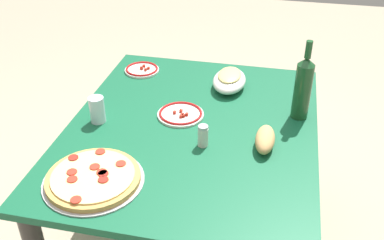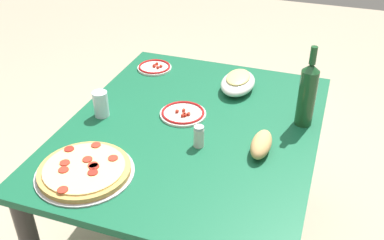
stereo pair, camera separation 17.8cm
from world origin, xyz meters
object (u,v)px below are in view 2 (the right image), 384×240
object	(u,v)px
baked_pasta_dish	(238,82)
wine_bottle	(307,94)
water_glass	(101,104)
bread_loaf	(261,144)
spice_shaker	(199,136)
side_plate_near	(155,67)
side_plate_far	(183,113)
pepperoni_pizza	(85,170)
dining_table	(192,148)

from	to	relation	value
baked_pasta_dish	wine_bottle	xyz separation A→B (m)	(-0.19, -0.32, 0.10)
water_glass	bread_loaf	distance (m)	0.68
baked_pasta_dish	spice_shaker	world-z (taller)	spice_shaker
side_plate_near	side_plate_far	world-z (taller)	same
pepperoni_pizza	water_glass	bearing A→B (deg)	19.94
side_plate_far	spice_shaker	xyz separation A→B (m)	(-0.19, -0.13, 0.03)
water_glass	side_plate_far	distance (m)	0.34
dining_table	baked_pasta_dish	distance (m)	0.40
dining_table	wine_bottle	world-z (taller)	wine_bottle
wine_bottle	side_plate_near	bearing A→B (deg)	71.01
water_glass	side_plate_far	size ratio (longest dim) A/B	0.57
bread_loaf	spice_shaker	distance (m)	0.23
wine_bottle	side_plate_far	xyz separation A→B (m)	(-0.10, 0.48, -0.13)
dining_table	pepperoni_pizza	xyz separation A→B (m)	(-0.40, 0.25, 0.12)
pepperoni_pizza	side_plate_far	xyz separation A→B (m)	(0.47, -0.19, -0.01)
baked_pasta_dish	bread_loaf	world-z (taller)	baked_pasta_dish
side_plate_far	dining_table	bearing A→B (deg)	-137.02
pepperoni_pizza	side_plate_far	distance (m)	0.51
water_glass	baked_pasta_dish	bearing A→B (deg)	-50.01
wine_bottle	bread_loaf	bearing A→B (deg)	153.52
side_plate_near	bread_loaf	distance (m)	0.83
wine_bottle	spice_shaker	distance (m)	0.46
wine_bottle	pepperoni_pizza	bearing A→B (deg)	130.46
pepperoni_pizza	bread_loaf	size ratio (longest dim) A/B	1.99
dining_table	water_glass	bearing A→B (deg)	96.68
baked_pasta_dish	side_plate_near	distance (m)	0.46
dining_table	side_plate_far	xyz separation A→B (m)	(0.07, 0.06, 0.12)
wine_bottle	water_glass	distance (m)	0.84
side_plate_near	baked_pasta_dish	bearing A→B (deg)	-99.50
water_glass	spice_shaker	xyz separation A→B (m)	(-0.07, -0.45, -0.01)
water_glass	side_plate_near	distance (m)	0.48
pepperoni_pizza	bread_loaf	xyz separation A→B (m)	(0.33, -0.55, 0.02)
pepperoni_pizza	wine_bottle	xyz separation A→B (m)	(0.57, -0.67, 0.12)
side_plate_far	spice_shaker	bearing A→B (deg)	-144.74
wine_bottle	water_glass	size ratio (longest dim) A/B	3.05
dining_table	bread_loaf	size ratio (longest dim) A/B	7.01
dining_table	spice_shaker	size ratio (longest dim) A/B	13.98
pepperoni_pizza	wine_bottle	size ratio (longest dim) A/B	1.02
pepperoni_pizza	wine_bottle	distance (m)	0.89
pepperoni_pizza	spice_shaker	xyz separation A→B (m)	(0.29, -0.32, 0.03)
pepperoni_pizza	spice_shaker	bearing A→B (deg)	-48.31
wine_bottle	bread_loaf	world-z (taller)	wine_bottle
dining_table	pepperoni_pizza	world-z (taller)	pepperoni_pizza
pepperoni_pizza	water_glass	distance (m)	0.38
baked_pasta_dish	side_plate_far	size ratio (longest dim) A/B	1.23
side_plate_near	bread_loaf	world-z (taller)	bread_loaf
dining_table	baked_pasta_dish	size ratio (longest dim) A/B	5.07
side_plate_near	side_plate_far	size ratio (longest dim) A/B	0.87
dining_table	bread_loaf	xyz separation A→B (m)	(-0.08, -0.30, 0.14)
baked_pasta_dish	side_plate_near	bearing A→B (deg)	80.50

